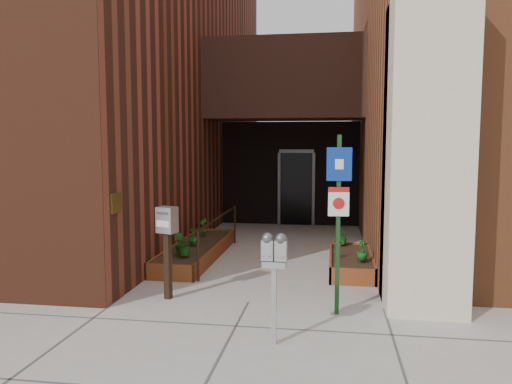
% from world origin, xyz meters
% --- Properties ---
extents(ground, '(80.00, 80.00, 0.00)m').
position_xyz_m(ground, '(0.00, 0.00, 0.00)').
color(ground, '#9E9991').
rests_on(ground, ground).
extents(architecture, '(20.00, 14.60, 10.00)m').
position_xyz_m(architecture, '(-0.18, 6.89, 4.98)').
color(architecture, '#5E2B1B').
rests_on(architecture, ground).
extents(planter_left, '(0.90, 3.60, 0.30)m').
position_xyz_m(planter_left, '(-1.55, 2.70, 0.13)').
color(planter_left, brown).
rests_on(planter_left, ground).
extents(planter_right, '(0.80, 2.20, 0.30)m').
position_xyz_m(planter_right, '(1.60, 2.20, 0.13)').
color(planter_right, brown).
rests_on(planter_right, ground).
extents(handrail, '(0.04, 3.34, 0.90)m').
position_xyz_m(handrail, '(-1.05, 2.65, 0.75)').
color(handrail, black).
rests_on(handrail, ground).
extents(parking_meter, '(0.30, 0.15, 1.36)m').
position_xyz_m(parking_meter, '(0.56, -1.50, 1.05)').
color(parking_meter, '#ABAAAD').
rests_on(parking_meter, ground).
extents(sign_post, '(0.34, 0.09, 2.52)m').
position_xyz_m(sign_post, '(1.32, -0.34, 1.55)').
color(sign_post, '#153C18').
rests_on(sign_post, ground).
extents(payment_dropbox, '(0.33, 0.29, 1.43)m').
position_xyz_m(payment_dropbox, '(-1.26, -0.01, 1.03)').
color(payment_dropbox, black).
rests_on(payment_dropbox, ground).
extents(shrub_left_a, '(0.51, 0.51, 0.41)m').
position_xyz_m(shrub_left_a, '(-1.47, 1.63, 0.50)').
color(shrub_left_a, '#1A4F16').
rests_on(shrub_left_a, planter_left).
extents(shrub_left_b, '(0.29, 0.29, 0.38)m').
position_xyz_m(shrub_left_b, '(-1.66, 1.80, 0.49)').
color(shrub_left_b, '#1F5418').
rests_on(shrub_left_b, planter_left).
extents(shrub_left_c, '(0.27, 0.27, 0.36)m').
position_xyz_m(shrub_left_c, '(-1.61, 2.64, 0.48)').
color(shrub_left_c, '#28631C').
rests_on(shrub_left_c, planter_left).
extents(shrub_left_d, '(0.29, 0.29, 0.39)m').
position_xyz_m(shrub_left_d, '(-1.66, 3.68, 0.49)').
color(shrub_left_d, '#26601B').
rests_on(shrub_left_d, planter_left).
extents(shrub_right_a, '(0.29, 0.29, 0.37)m').
position_xyz_m(shrub_right_a, '(1.78, 1.73, 0.48)').
color(shrub_right_a, '#18571D').
rests_on(shrub_right_a, planter_right).
extents(shrub_right_b, '(0.23, 0.23, 0.33)m').
position_xyz_m(shrub_right_b, '(1.35, 2.03, 0.47)').
color(shrub_right_b, '#195418').
rests_on(shrub_right_b, planter_right).
extents(shrub_right_c, '(0.42, 0.42, 0.34)m').
position_xyz_m(shrub_right_c, '(1.45, 3.10, 0.47)').
color(shrub_right_c, '#205919').
rests_on(shrub_right_c, planter_right).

